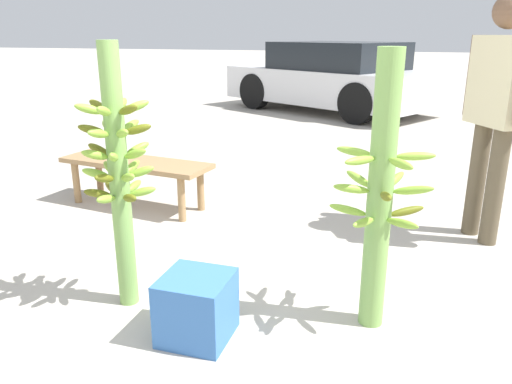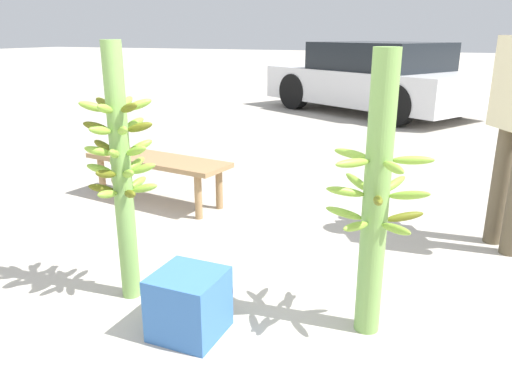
{
  "view_description": "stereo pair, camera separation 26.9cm",
  "coord_description": "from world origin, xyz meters",
  "px_view_note": "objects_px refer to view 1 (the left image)",
  "views": [
    {
      "loc": [
        0.81,
        -1.89,
        1.44
      ],
      "look_at": [
        0.04,
        0.55,
        0.62
      ],
      "focal_mm": 35.0,
      "sensor_mm": 36.0,
      "label": 1
    },
    {
      "loc": [
        1.06,
        -1.8,
        1.44
      ],
      "look_at": [
        0.04,
        0.55,
        0.62
      ],
      "focal_mm": 35.0,
      "sensor_mm": 36.0,
      "label": 2
    }
  ],
  "objects_px": {
    "market_bench": "(136,167)",
    "banana_stalk_center": "(380,194)",
    "produce_crate": "(197,307)",
    "banana_stalk_left": "(118,171)",
    "vendor_person": "(498,100)",
    "parked_car": "(332,78)"
  },
  "relations": [
    {
      "from": "vendor_person",
      "to": "produce_crate",
      "type": "xyz_separation_m",
      "value": [
        -1.46,
        -1.77,
        -0.84
      ]
    },
    {
      "from": "banana_stalk_center",
      "to": "parked_car",
      "type": "xyz_separation_m",
      "value": [
        -1.39,
        7.23,
        -0.07
      ]
    },
    {
      "from": "parked_car",
      "to": "produce_crate",
      "type": "distance_m",
      "value": 7.66
    },
    {
      "from": "market_bench",
      "to": "banana_stalk_center",
      "type": "bearing_deg",
      "value": -23.4
    },
    {
      "from": "vendor_person",
      "to": "banana_stalk_center",
      "type": "bearing_deg",
      "value": -56.09
    },
    {
      "from": "market_bench",
      "to": "parked_car",
      "type": "bearing_deg",
      "value": 90.9
    },
    {
      "from": "banana_stalk_center",
      "to": "parked_car",
      "type": "bearing_deg",
      "value": 100.9
    },
    {
      "from": "banana_stalk_center",
      "to": "produce_crate",
      "type": "distance_m",
      "value": 1.04
    },
    {
      "from": "banana_stalk_left",
      "to": "market_bench",
      "type": "bearing_deg",
      "value": 118.41
    },
    {
      "from": "produce_crate",
      "to": "vendor_person",
      "type": "bearing_deg",
      "value": 50.51
    },
    {
      "from": "banana_stalk_left",
      "to": "parked_car",
      "type": "bearing_deg",
      "value": 90.66
    },
    {
      "from": "parked_car",
      "to": "vendor_person",
      "type": "bearing_deg",
      "value": -131.84
    },
    {
      "from": "vendor_person",
      "to": "parked_car",
      "type": "height_order",
      "value": "vendor_person"
    },
    {
      "from": "banana_stalk_left",
      "to": "vendor_person",
      "type": "relative_size",
      "value": 0.84
    },
    {
      "from": "banana_stalk_left",
      "to": "market_bench",
      "type": "relative_size",
      "value": 1.02
    },
    {
      "from": "vendor_person",
      "to": "produce_crate",
      "type": "distance_m",
      "value": 2.45
    },
    {
      "from": "market_bench",
      "to": "vendor_person",
      "type": "bearing_deg",
      "value": 10.21
    },
    {
      "from": "parked_car",
      "to": "banana_stalk_left",
      "type": "bearing_deg",
      "value": -150.48
    },
    {
      "from": "banana_stalk_left",
      "to": "banana_stalk_center",
      "type": "distance_m",
      "value": 1.32
    },
    {
      "from": "banana_stalk_left",
      "to": "produce_crate",
      "type": "distance_m",
      "value": 0.8
    },
    {
      "from": "vendor_person",
      "to": "market_bench",
      "type": "bearing_deg",
      "value": -118.11
    },
    {
      "from": "produce_crate",
      "to": "market_bench",
      "type": "bearing_deg",
      "value": 128.03
    }
  ]
}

